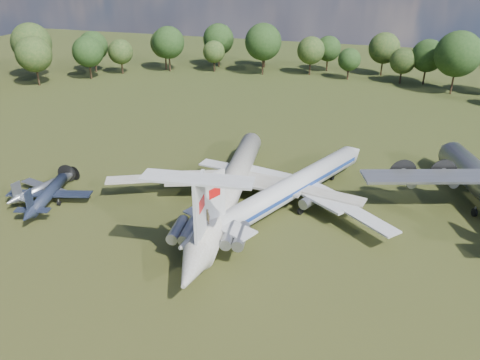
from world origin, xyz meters
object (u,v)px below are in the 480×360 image
(il62_airliner, at_px, (231,190))
(small_prop_west, at_px, (48,197))
(person_on_il62, at_px, (207,216))
(tu104_jet, at_px, (290,192))
(small_prop_northwest, at_px, (44,189))

(il62_airliner, bearing_deg, small_prop_west, -169.95)
(il62_airliner, height_order, person_on_il62, person_on_il62)
(tu104_jet, relative_size, small_prop_northwest, 3.30)
(tu104_jet, bearing_deg, small_prop_northwest, -143.37)
(il62_airliner, height_order, small_prop_west, il62_airliner)
(person_on_il62, bearing_deg, tu104_jet, -97.85)
(small_prop_west, distance_m, small_prop_northwest, 3.40)
(person_on_il62, bearing_deg, small_prop_northwest, 0.01)
(tu104_jet, distance_m, small_prop_northwest, 37.85)
(small_prop_northwest, bearing_deg, tu104_jet, 25.13)
(tu104_jet, height_order, small_prop_northwest, tu104_jet)
(person_on_il62, bearing_deg, small_prop_west, 3.07)
(small_prop_northwest, bearing_deg, small_prop_west, -28.44)
(il62_airliner, relative_size, small_prop_northwest, 3.63)
(il62_airliner, distance_m, small_prop_northwest, 29.20)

